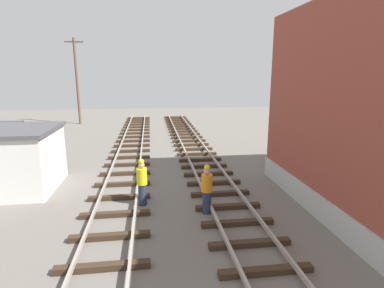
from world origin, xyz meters
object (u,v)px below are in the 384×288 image
at_px(control_hut, 21,159).
at_px(parked_car_silver, 3,135).
at_px(utility_pole_far, 77,80).
at_px(track_worker_foreground, 142,182).
at_px(track_worker_distant, 207,189).

relative_size(control_hut, parked_car_silver, 0.90).
relative_size(utility_pole_far, track_worker_foreground, 4.55).
bearing_deg(track_worker_foreground, utility_pole_far, 107.69).
height_order(control_hut, utility_pole_far, utility_pole_far).
bearing_deg(parked_car_silver, utility_pole_far, 73.80).
height_order(control_hut, track_worker_distant, control_hut).
distance_m(track_worker_foreground, track_worker_distant, 2.59).
bearing_deg(utility_pole_far, control_hut, -85.34).
bearing_deg(track_worker_distant, track_worker_foreground, 155.53).
bearing_deg(parked_car_silver, track_worker_distant, -45.15).
height_order(track_worker_foreground, track_worker_distant, same).
distance_m(utility_pole_far, track_worker_foreground, 22.78).
bearing_deg(track_worker_distant, parked_car_silver, 134.85).
bearing_deg(parked_car_silver, track_worker_foreground, -48.68).
relative_size(control_hut, track_worker_distant, 2.03).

